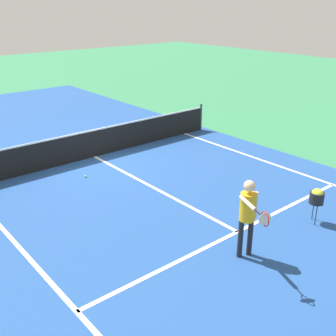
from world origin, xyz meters
name	(u,v)px	position (x,y,z in m)	size (l,w,h in m)	color
ground_plane	(95,157)	(0.00, 0.00, 0.00)	(60.00, 60.00, 0.00)	#337F51
court_surface_inbounds	(95,157)	(0.00, 0.00, 0.00)	(10.62, 24.40, 0.00)	#234C93
line_sideline_left	(65,298)	(-4.11, -5.95, 0.00)	(0.10, 11.89, 0.01)	white
line_sideline_right	(318,180)	(4.11, -5.95, 0.00)	(0.10, 11.89, 0.01)	white
line_service_near	(237,232)	(0.00, -6.40, 0.00)	(8.22, 0.10, 0.01)	white
line_center_service	(152,187)	(0.00, -3.20, 0.00)	(0.10, 6.40, 0.01)	white
net	(94,143)	(0.00, 0.00, 0.49)	(10.05, 0.09, 1.07)	#33383D
player_near	(248,211)	(-0.63, -7.14, 1.07)	(0.82, 1.09, 1.71)	black
ball_hopper	(317,197)	(1.75, -7.25, 0.68)	(0.34, 0.34, 0.87)	black
tennis_ball_near_net	(85,176)	(-1.12, -1.35, 0.03)	(0.07, 0.07, 0.07)	#CCE033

